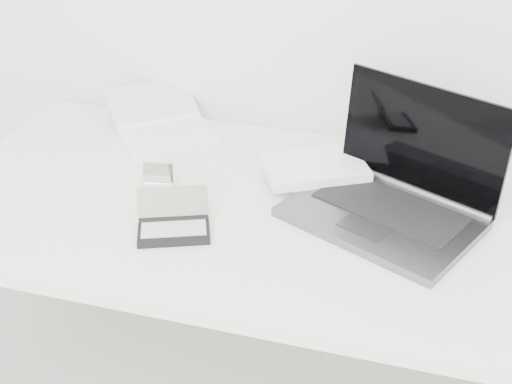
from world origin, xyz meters
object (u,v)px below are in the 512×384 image
(laptop_large, at_px, (376,189))
(desk, at_px, (273,224))
(palmtop_charcoal, at_px, (174,225))
(netbook_open_white, at_px, (163,127))

(laptop_large, bearing_deg, desk, -137.30)
(palmtop_charcoal, bearing_deg, netbook_open_white, 93.29)
(netbook_open_white, bearing_deg, desk, -75.08)
(palmtop_charcoal, bearing_deg, laptop_large, 7.56)
(desk, xyz_separation_m, netbook_open_white, (-0.39, 0.28, 0.07))
(desk, height_order, netbook_open_white, netbook_open_white)
(netbook_open_white, bearing_deg, palmtop_charcoal, -104.10)
(desk, height_order, laptop_large, laptop_large)
(palmtop_charcoal, bearing_deg, desk, 18.50)
(laptop_large, xyz_separation_m, netbook_open_white, (-0.61, 0.21, -0.03))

